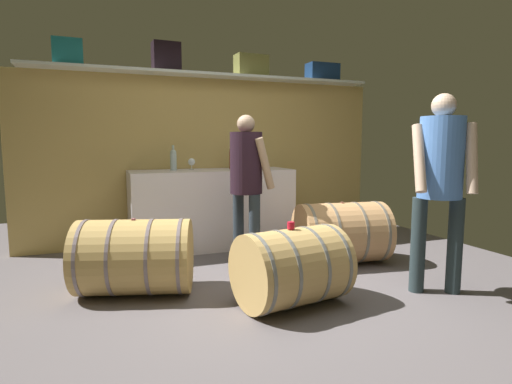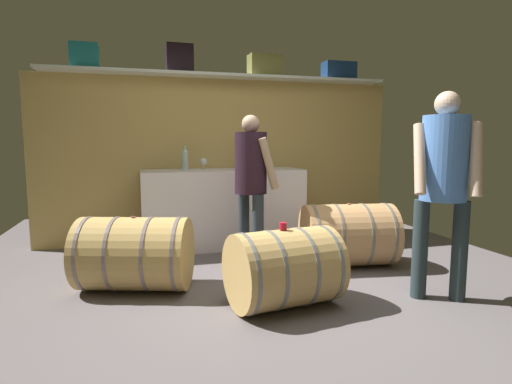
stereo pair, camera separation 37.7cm
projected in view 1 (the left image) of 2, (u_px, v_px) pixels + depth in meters
ground_plane at (257, 279)px, 3.90m from camera, size 5.81×7.79×0.02m
back_wall_panel at (209, 161)px, 5.37m from camera, size 4.61×0.10×2.06m
high_shelf_board at (211, 76)px, 5.11m from camera, size 4.24×0.40×0.03m
toolcase_teal at (68, 53)px, 4.51m from camera, size 0.31×0.31×0.27m
toolcase_black at (166, 57)px, 4.89m from camera, size 0.33×0.22×0.34m
toolcase_olive at (251, 66)px, 5.28m from camera, size 0.42×0.24×0.27m
toolcase_navy at (322, 72)px, 5.65m from camera, size 0.43×0.23×0.23m
work_cabinet at (212, 208)px, 5.05m from camera, size 1.93×0.66×0.94m
wine_bottle_amber at (232, 157)px, 5.15m from camera, size 0.08×0.08×0.32m
wine_bottle_clear at (173, 159)px, 4.91m from camera, size 0.08×0.08×0.30m
wine_glass at (192, 162)px, 5.04m from camera, size 0.09×0.09×0.14m
wine_barrel_near at (292, 267)px, 3.24m from camera, size 0.89×0.72×0.62m
wine_barrel_far at (341, 233)px, 4.37m from camera, size 1.00×0.76×0.65m
wine_barrel_flank at (135, 257)px, 3.48m from camera, size 1.07×0.87×0.64m
tasting_cup at (291, 225)px, 3.19m from camera, size 0.06×0.06×0.05m
winemaker_pouring at (441, 173)px, 3.43m from camera, size 0.54×0.46×1.66m
visitor_tasting at (247, 174)px, 4.22m from camera, size 0.43×0.49×1.54m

